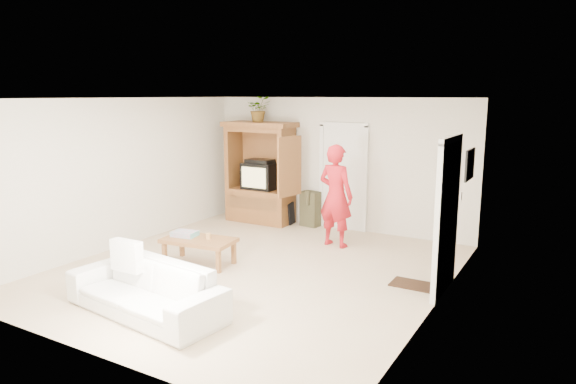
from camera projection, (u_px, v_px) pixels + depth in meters
name	position (u px, v px, depth m)	size (l,w,h in m)	color
floor	(254.00, 270.00, 7.88)	(6.00, 6.00, 0.00)	tan
ceiling	(252.00, 98.00, 7.39)	(6.00, 6.00, 0.00)	white
wall_back	(337.00, 164.00, 10.19)	(5.50, 5.50, 0.00)	silver
wall_front	(84.00, 234.00, 5.08)	(5.50, 5.50, 0.00)	silver
wall_left	(122.00, 173.00, 8.98)	(6.00, 6.00, 0.00)	silver
wall_right	(439.00, 207.00, 6.28)	(6.00, 6.00, 0.00)	silver
armoire	(261.00, 179.00, 10.74)	(1.82, 1.14, 2.10)	#96592E
door_back	(343.00, 179.00, 10.14)	(0.85, 0.05, 2.04)	white
doorway_right	(447.00, 219.00, 6.86)	(0.05, 0.90, 2.04)	black
framed_picture	(470.00, 165.00, 7.85)	(0.03, 0.60, 0.48)	black
doormat	(413.00, 285.00, 7.26)	(0.60, 0.40, 0.02)	#382316
plant	(259.00, 109.00, 10.46)	(0.47, 0.41, 0.52)	#4C7238
man	(336.00, 196.00, 8.99)	(0.66, 0.43, 1.82)	red
sofa	(145.00, 289.00, 6.28)	(2.14, 0.84, 0.63)	white
coffee_table	(199.00, 242.00, 8.10)	(1.19, 0.74, 0.42)	olive
towel	(185.00, 234.00, 8.22)	(0.38, 0.28, 0.08)	#FF5487
candle	(208.00, 236.00, 8.04)	(0.08, 0.08, 0.10)	tan
backpack_black	(284.00, 213.00, 10.66)	(0.36, 0.21, 0.45)	black
backpack_olive	(311.00, 209.00, 10.48)	(0.38, 0.28, 0.71)	#47442B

